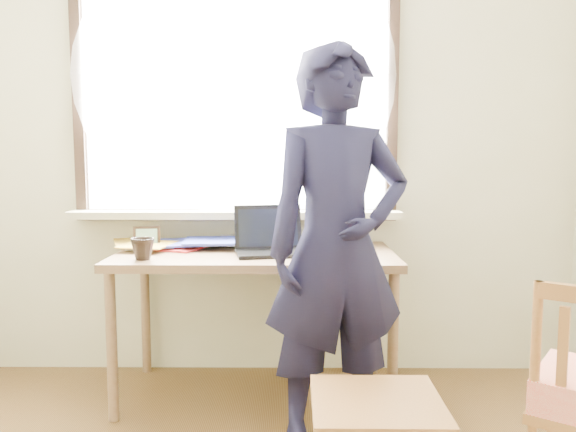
{
  "coord_description": "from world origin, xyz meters",
  "views": [
    {
      "loc": [
        0.12,
        -1.23,
        1.26
      ],
      "look_at": [
        0.1,
        0.95,
        1.02
      ],
      "focal_mm": 35.0,
      "sensor_mm": 36.0,
      "label": 1
    }
  ],
  "objects_px": {
    "mug_dark": "(143,249)",
    "mug_white": "(245,238)",
    "work_chair": "(377,419)",
    "desk": "(256,267)",
    "laptop": "(270,242)",
    "person": "(337,249)"
  },
  "relations": [
    {
      "from": "desk",
      "to": "laptop",
      "type": "height_order",
      "value": "laptop"
    },
    {
      "from": "mug_white",
      "to": "mug_dark",
      "type": "relative_size",
      "value": 0.97
    },
    {
      "from": "mug_dark",
      "to": "work_chair",
      "type": "xyz_separation_m",
      "value": [
        1.0,
        -0.83,
        -0.44
      ]
    },
    {
      "from": "mug_dark",
      "to": "person",
      "type": "height_order",
      "value": "person"
    },
    {
      "from": "laptop",
      "to": "mug_white",
      "type": "distance_m",
      "value": 0.27
    },
    {
      "from": "mug_dark",
      "to": "work_chair",
      "type": "relative_size",
      "value": 0.25
    },
    {
      "from": "mug_white",
      "to": "person",
      "type": "xyz_separation_m",
      "value": [
        0.45,
        -0.7,
        0.06
      ]
    },
    {
      "from": "mug_white",
      "to": "person",
      "type": "bearing_deg",
      "value": -57.16
    },
    {
      "from": "mug_white",
      "to": "mug_dark",
      "type": "xyz_separation_m",
      "value": [
        -0.45,
        -0.42,
        0.01
      ]
    },
    {
      "from": "desk",
      "to": "laptop",
      "type": "distance_m",
      "value": 0.16
    },
    {
      "from": "desk",
      "to": "mug_white",
      "type": "xyz_separation_m",
      "value": [
        -0.07,
        0.2,
        0.12
      ]
    },
    {
      "from": "desk",
      "to": "mug_dark",
      "type": "relative_size",
      "value": 12.75
    },
    {
      "from": "laptop",
      "to": "mug_dark",
      "type": "xyz_separation_m",
      "value": [
        -0.6,
        -0.19,
        -0.0
      ]
    },
    {
      "from": "work_chair",
      "to": "mug_white",
      "type": "bearing_deg",
      "value": 113.55
    },
    {
      "from": "mug_white",
      "to": "work_chair",
      "type": "distance_m",
      "value": 1.43
    },
    {
      "from": "work_chair",
      "to": "person",
      "type": "distance_m",
      "value": 0.74
    },
    {
      "from": "desk",
      "to": "person",
      "type": "distance_m",
      "value": 0.66
    },
    {
      "from": "desk",
      "to": "laptop",
      "type": "relative_size",
      "value": 3.61
    },
    {
      "from": "laptop",
      "to": "work_chair",
      "type": "height_order",
      "value": "laptop"
    },
    {
      "from": "desk",
      "to": "laptop",
      "type": "xyz_separation_m",
      "value": [
        0.08,
        -0.03,
        0.14
      ]
    },
    {
      "from": "mug_white",
      "to": "work_chair",
      "type": "bearing_deg",
      "value": -66.45
    },
    {
      "from": "mug_dark",
      "to": "mug_white",
      "type": "bearing_deg",
      "value": 42.64
    }
  ]
}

